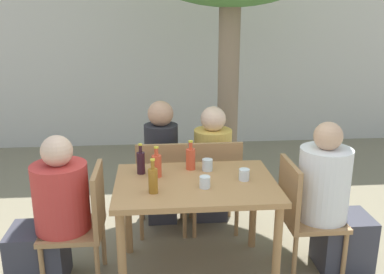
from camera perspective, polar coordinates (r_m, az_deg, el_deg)
ground_plane at (r=3.49m, az=0.46°, el=-17.69°), size 30.00×30.00×0.00m
cafe_building_wall at (r=6.33m, az=-2.56°, el=11.44°), size 10.00×0.08×2.80m
dining_table_front at (r=3.16m, az=0.49°, el=-7.67°), size 1.17×0.84×0.77m
patio_chair_0 at (r=3.26m, az=-14.20°, el=-10.63°), size 0.44×0.44×0.89m
patio_chair_1 at (r=3.40m, az=14.50°, el=-9.49°), size 0.44×0.44×0.89m
patio_chair_2 at (r=3.81m, az=-3.99°, el=-6.07°), size 0.44×0.44×0.89m
patio_chair_3 at (r=3.84m, az=3.03°, el=-5.84°), size 0.44×0.44×0.89m
person_seated_0 at (r=3.30m, az=-18.24°, el=-10.32°), size 0.60×0.39×1.14m
person_seated_1 at (r=3.46m, az=18.14°, el=-8.56°), size 0.59×0.38×1.19m
person_seated_2 at (r=4.01m, az=-4.08°, el=-4.25°), size 0.30×0.55×1.20m
person_seated_3 at (r=4.06m, az=2.57°, el=-4.39°), size 0.34×0.57×1.14m
wine_bottle_0 at (r=3.26m, az=-6.84°, el=-3.34°), size 0.06×0.06×0.24m
soda_bottle_1 at (r=3.33m, az=-0.18°, el=-2.84°), size 0.07×0.07×0.23m
soda_bottle_2 at (r=3.19m, az=-4.74°, el=-3.75°), size 0.07×0.07×0.23m
amber_bottle_3 at (r=2.92m, az=-5.21°, el=-5.70°), size 0.06×0.06×0.24m
drinking_glass_0 at (r=3.00m, az=1.72°, el=-6.02°), size 0.08×0.08×0.08m
drinking_glass_1 at (r=3.32m, az=2.06°, el=-3.74°), size 0.08×0.08×0.09m
drinking_glass_2 at (r=3.16m, az=6.96°, el=-4.98°), size 0.08×0.08×0.08m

